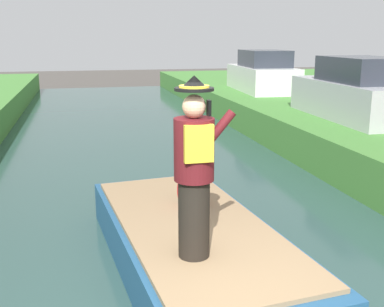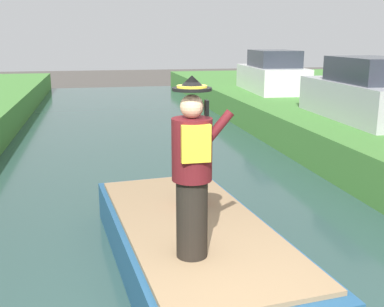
% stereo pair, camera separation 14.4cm
% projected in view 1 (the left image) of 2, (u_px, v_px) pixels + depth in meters
% --- Properties ---
extents(boat, '(2.22, 4.36, 0.61)m').
position_uv_depth(boat, '(193.00, 246.00, 5.79)').
color(boat, '#23517A').
rests_on(boat, canal_water).
extents(person_pirate, '(0.61, 0.42, 1.85)m').
position_uv_depth(person_pirate, '(195.00, 170.00, 4.62)').
color(person_pirate, black).
rests_on(person_pirate, boat).
extents(parrot_plush, '(0.36, 0.35, 0.57)m').
position_uv_depth(parrot_plush, '(191.00, 187.00, 6.26)').
color(parrot_plush, blue).
rests_on(parrot_plush, boat).
extents(parked_car_silver, '(1.82, 4.05, 1.50)m').
position_uv_depth(parked_car_silver, '(358.00, 93.00, 11.55)').
color(parked_car_silver, '#B7B7BC').
rests_on(parked_car_silver, grass_bank_far).
extents(parked_car_white, '(1.97, 4.11, 1.50)m').
position_uv_depth(parked_car_white, '(262.00, 74.00, 17.47)').
color(parked_car_white, white).
rests_on(parked_car_white, grass_bank_far).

